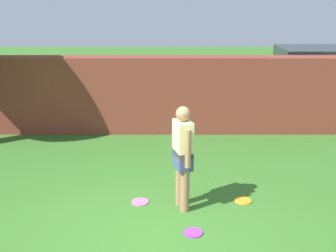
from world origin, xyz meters
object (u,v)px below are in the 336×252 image
Objects in this scene: person at (181,153)px; car at (313,79)px; frisbee_purple at (191,233)px; frisbee_orange at (241,201)px; frisbee_pink at (138,202)px.

car is at bearing -51.11° from person.
car reaches higher than frisbee_purple.
frisbee_pink is at bearing -178.53° from frisbee_orange.
frisbee_purple is at bearing -131.17° from frisbee_orange.
frisbee_purple is 1.29m from frisbee_orange.
car is at bearing 60.59° from frisbee_purple.
frisbee_purple is (0.13, -0.76, -0.89)m from person.
person is 6.00× the size of frisbee_purple.
person reaches higher than frisbee_orange.
car is 15.67× the size of frisbee_orange.
frisbee_orange is at bearing -95.65° from person.
frisbee_pink is (-0.79, 0.93, 0.00)m from frisbee_purple.
car is 7.08m from frisbee_pink.
person is 0.38× the size of car.
car reaches higher than person.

